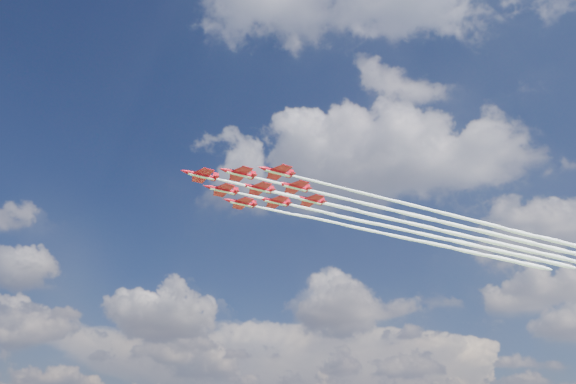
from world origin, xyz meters
name	(u,v)px	position (x,y,z in m)	size (l,w,h in m)	color
jet_lead	(386,218)	(28.27, 36.68, 78.09)	(99.66, 104.94, 2.89)	red
jet_row2_port	(419,216)	(39.29, 39.09, 78.09)	(99.66, 104.94, 2.89)	red
jet_row2_starb	(396,228)	(30.09, 47.82, 78.09)	(99.66, 104.94, 2.89)	red
jet_row3_port	(453,215)	(50.32, 41.50, 78.09)	(99.66, 104.94, 2.89)	red
jet_row3_centre	(427,227)	(41.12, 50.22, 78.09)	(99.66, 104.94, 2.89)	red
jet_row3_starb	(405,238)	(31.92, 58.95, 78.09)	(99.66, 104.94, 2.89)	red
jet_row4_port	(459,226)	(52.14, 52.63, 78.09)	(99.66, 104.94, 2.89)	red
jet_row4_starb	(435,237)	(42.94, 61.36, 78.09)	(99.66, 104.94, 2.89)	red
jet_tail	(466,236)	(53.97, 63.77, 78.09)	(99.66, 104.94, 2.89)	red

